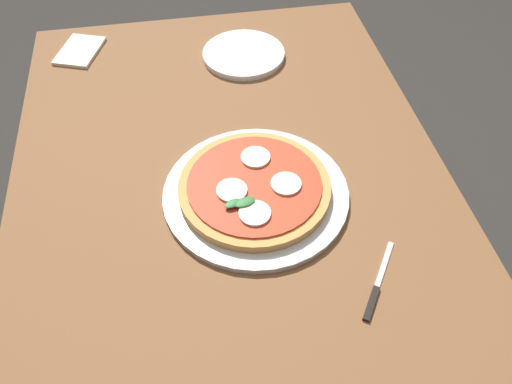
# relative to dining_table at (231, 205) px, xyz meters

# --- Properties ---
(ground_plane) EXTENTS (6.00, 6.00, 0.00)m
(ground_plane) POSITION_rel_dining_table_xyz_m (0.00, 0.00, -0.65)
(ground_plane) COLOR #2D2B28
(dining_table) EXTENTS (1.13, 0.85, 0.78)m
(dining_table) POSITION_rel_dining_table_xyz_m (0.00, 0.00, 0.00)
(dining_table) COLOR brown
(dining_table) RESTS_ON ground_plane
(serving_tray) EXTENTS (0.35, 0.35, 0.01)m
(serving_tray) POSITION_rel_dining_table_xyz_m (0.09, 0.04, 0.13)
(serving_tray) COLOR silver
(serving_tray) RESTS_ON dining_table
(pizza) EXTENTS (0.28, 0.28, 0.03)m
(pizza) POSITION_rel_dining_table_xyz_m (0.09, 0.04, 0.15)
(pizza) COLOR tan
(pizza) RESTS_ON serving_tray
(plate_white) EXTENTS (0.20, 0.20, 0.01)m
(plate_white) POSITION_rel_dining_table_xyz_m (-0.36, 0.09, 0.13)
(plate_white) COLOR white
(plate_white) RESTS_ON dining_table
(napkin) EXTENTS (0.15, 0.13, 0.01)m
(napkin) POSITION_rel_dining_table_xyz_m (-0.45, -0.31, 0.13)
(napkin) COLOR white
(napkin) RESTS_ON dining_table
(knife) EXTENTS (0.14, 0.10, 0.01)m
(knife) POSITION_rel_dining_table_xyz_m (0.33, 0.20, 0.13)
(knife) COLOR black
(knife) RESTS_ON dining_table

